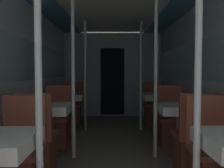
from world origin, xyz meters
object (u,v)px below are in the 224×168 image
at_px(chair_left_far_1, 57,127).
at_px(chair_right_far_1, 171,127).
at_px(chair_left_far_0, 19,167).
at_px(chair_right_near_1, 193,148).
at_px(dining_table_left_1, 48,113).
at_px(chair_left_far_2, 73,111).
at_px(chair_right_far_2, 153,111).
at_px(support_pole_left_2, 85,76).
at_px(support_pole_right_1, 156,78).
at_px(dining_table_right_2, 158,99).
at_px(dining_table_left_2, 68,99).
at_px(support_pole_right_0, 198,84).
at_px(chair_right_near_2, 163,120).
at_px(support_pole_left_1, 73,78).
at_px(support_pole_right_2, 141,76).
at_px(chair_left_near_2, 64,120).
at_px(chair_left_near_1, 37,148).
at_px(support_pole_left_0, 39,84).
at_px(chair_right_far_0, 213,166).
at_px(dining_table_right_1, 180,112).

bearing_deg(chair_left_far_1, chair_right_far_1, -180.00).
bearing_deg(chair_left_far_0, chair_right_near_1, -162.59).
relative_size(dining_table_left_1, chair_left_far_2, 0.77).
bearing_deg(chair_right_far_2, support_pole_left_2, 20.00).
xyz_separation_m(support_pole_right_1, dining_table_right_2, (0.35, 1.67, -0.48)).
xyz_separation_m(dining_table_left_2, support_pole_right_1, (1.49, -1.67, 0.48)).
bearing_deg(support_pole_left_2, chair_left_far_1, -107.34).
distance_m(chair_left_far_0, chair_right_near_1, 1.93).
relative_size(support_pole_right_0, chair_right_near_2, 2.30).
bearing_deg(support_pole_right_0, chair_right_far_1, 80.99).
distance_m(support_pole_left_1, support_pole_right_2, 2.02).
relative_size(chair_left_far_1, support_pole_right_0, 0.43).
distance_m(chair_left_near_2, chair_left_far_2, 1.09).
xyz_separation_m(chair_left_near_1, dining_table_right_2, (1.84, 2.21, 0.33)).
xyz_separation_m(dining_table_right_2, chair_right_near_2, (0.00, -0.54, -0.33)).
height_order(dining_table_left_2, chair_right_near_1, chair_right_near_1).
bearing_deg(chair_right_far_1, support_pole_left_1, 20.00).
bearing_deg(chair_left_far_0, support_pole_left_0, 122.80).
distance_m(support_pole_left_2, chair_right_near_1, 2.79).
height_order(dining_table_left_1, support_pole_left_2, support_pole_left_2).
relative_size(support_pole_left_0, chair_right_far_1, 2.30).
distance_m(chair_right_near_1, chair_right_far_1, 1.09).
height_order(support_pole_left_1, dining_table_right_2, support_pole_left_1).
relative_size(chair_right_far_0, chair_right_far_1, 1.00).
height_order(chair_left_far_0, chair_left_near_2, same).
relative_size(dining_table_left_1, chair_right_far_0, 0.77).
relative_size(dining_table_left_2, support_pole_right_2, 0.33).
relative_size(chair_right_near_1, chair_right_near_2, 1.00).
relative_size(chair_right_far_0, chair_right_near_2, 1.00).
bearing_deg(dining_table_left_2, support_pole_left_1, -78.12).
distance_m(chair_left_near_2, chair_right_near_1, 2.49).
relative_size(chair_left_far_0, dining_table_right_1, 1.30).
distance_m(dining_table_left_2, support_pole_right_0, 3.68).
relative_size(support_pole_left_1, support_pole_right_0, 1.00).
xyz_separation_m(chair_left_far_1, dining_table_right_1, (1.84, -0.54, 0.33)).
xyz_separation_m(chair_left_near_1, dining_table_right_1, (1.84, 0.54, 0.33)).
distance_m(dining_table_right_1, chair_right_near_1, 0.64).
height_order(support_pole_left_1, chair_left_far_2, support_pole_left_1).
distance_m(chair_right_far_0, chair_right_far_1, 1.67).
xyz_separation_m(dining_table_left_2, chair_left_far_2, (0.00, 0.54, -0.33)).
bearing_deg(chair_left_near_2, chair_left_far_0, -90.00).
xyz_separation_m(support_pole_left_1, chair_right_near_2, (1.49, 1.12, -0.82)).
relative_size(chair_left_far_2, chair_right_near_1, 1.00).
xyz_separation_m(chair_left_near_2, chair_right_near_1, (1.84, -1.67, 0.00)).
xyz_separation_m(support_pole_left_0, support_pole_right_1, (1.14, 1.67, 0.00)).
height_order(support_pole_left_1, chair_right_far_1, support_pole_left_1).
distance_m(support_pole_right_0, dining_table_right_1, 1.77).
bearing_deg(chair_left_far_1, support_pole_left_0, 99.01).
bearing_deg(chair_right_far_0, dining_table_right_1, -90.00).
xyz_separation_m(chair_right_near_1, chair_right_near_2, (0.00, 1.67, 0.00)).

